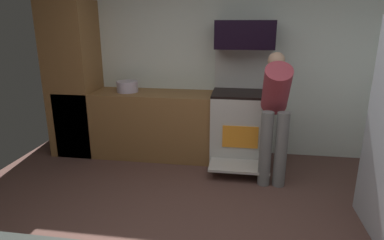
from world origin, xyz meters
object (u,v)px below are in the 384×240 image
oven_range (241,125)px  stock_pot (127,86)px  microwave (245,35)px  person_cook (275,109)px

oven_range → stock_pot: (-1.55, 0.01, 0.47)m
microwave → oven_range: bearing=-90.0°
oven_range → stock_pot: size_ratio=5.19×
oven_range → person_cook: 0.75m
person_cook → microwave: bearing=120.7°
microwave → stock_pot: size_ratio=2.57×
oven_range → stock_pot: 1.62m
person_cook → stock_pot: size_ratio=5.18×
person_cook → stock_pot: 2.00m
microwave → person_cook: microwave is taller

